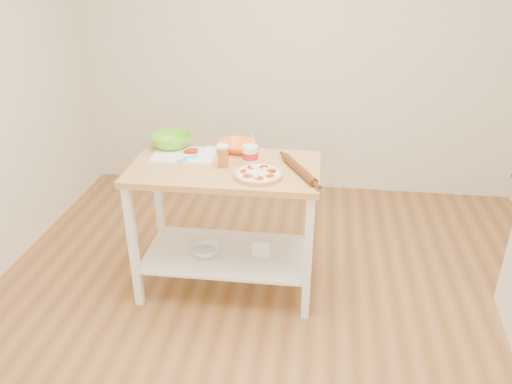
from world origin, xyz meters
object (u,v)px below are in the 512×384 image
Objects in this scene: green_bowl at (172,141)px; yogurt_tub at (250,155)px; spatula at (187,158)px; rolling_pin at (299,169)px; shelf_bin at (261,245)px; shelf_glass_bowl at (205,249)px; knife at (182,146)px; pizza at (258,174)px; cutting_board at (185,153)px; beer_pint at (223,156)px; prep_island at (226,202)px; orange_bowl at (237,146)px.

yogurt_tub is (0.57, -0.21, 0.02)m from green_bowl.
rolling_pin is (0.72, -0.09, 0.01)m from spatula.
spatula is 0.77m from shelf_bin.
knife is at bearing 124.75° from shelf_glass_bowl.
pizza is 0.20m from yogurt_tub.
shelf_glass_bowl is at bearing -52.14° from cutting_board.
green_bowl is at bearing 132.52° from shelf_glass_bowl.
shelf_glass_bowl is (0.27, -0.29, -0.65)m from green_bowl.
green_bowl is 0.49m from beer_pint.
yogurt_tub reaches higher than prep_island.
orange_bowl is 0.44m from green_bowl.
orange_bowl reaches higher than shelf_glass_bowl.
pizza is 0.71× the size of cutting_board.
green_bowl is at bearing 133.93° from cutting_board.
cutting_board is 1.49× the size of green_bowl.
prep_island is at bearing -39.31° from knife.
orange_bowl is at bearing 0.42° from green_bowl.
cutting_board is 1.68× the size of orange_bowl.
spatula is at bearing 169.55° from prep_island.
pizza is at bearing -63.68° from orange_bowl.
pizza is 2.06× the size of beer_pint.
shelf_bin is (0.20, -0.23, -0.61)m from orange_bowl.
pizza is 1.09× the size of knife.
cutting_board is at bearing 167.87° from yogurt_tub.
orange_bowl reaches higher than cutting_board.
orange_bowl is (-0.20, 0.40, 0.01)m from pizza.
orange_bowl is 0.59× the size of rolling_pin.
beer_pint is (0.34, -0.27, 0.05)m from knife.
shelf_glass_bowl is at bearing -164.14° from yogurt_tub.
pizza is at bearing -36.74° from knife.
orange_bowl reaches higher than spatula.
green_bowl is 0.93m from rolling_pin.
yogurt_tub is 1.02× the size of shelf_glass_bowl.
prep_island is 0.35m from yogurt_tub.
spatula is 0.72m from rolling_pin.
spatula reaches higher than prep_island.
beer_pint reaches higher than knife.
pizza is 0.75m from green_bowl.
rolling_pin is 2.00× the size of shelf_glass_bowl.
knife is (-0.57, 0.39, 0.00)m from pizza.
yogurt_tub is at bearing -60.44° from orange_bowl.
prep_island is 0.40m from shelf_bin.
rolling_pin is at bearing 19.82° from pizza.
green_bowl is at bearing 160.64° from shelf_bin.
orange_bowl is at bearing 116.32° from pizza.
prep_island is 2.84× the size of rolling_pin.
yogurt_tub reaches higher than shelf_bin.
yogurt_tub is (0.16, 0.06, -0.01)m from beer_pint.
beer_pint is 0.69m from shelf_glass_bowl.
shelf_bin is at bearing 8.98° from prep_island.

